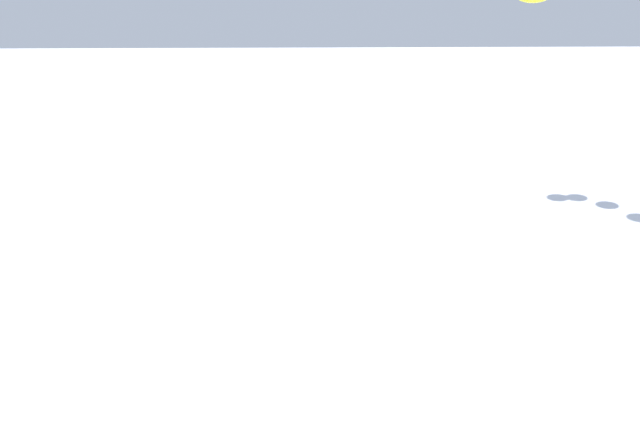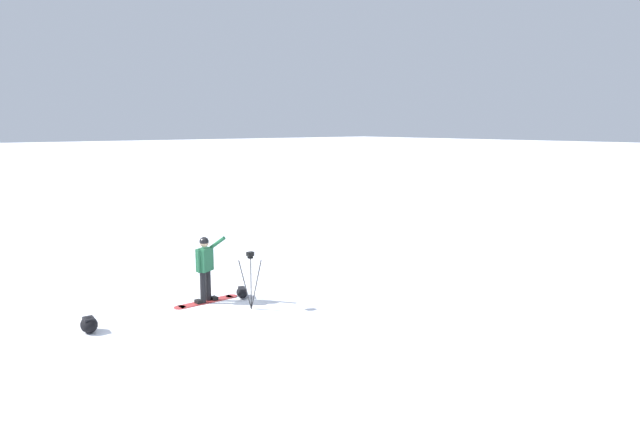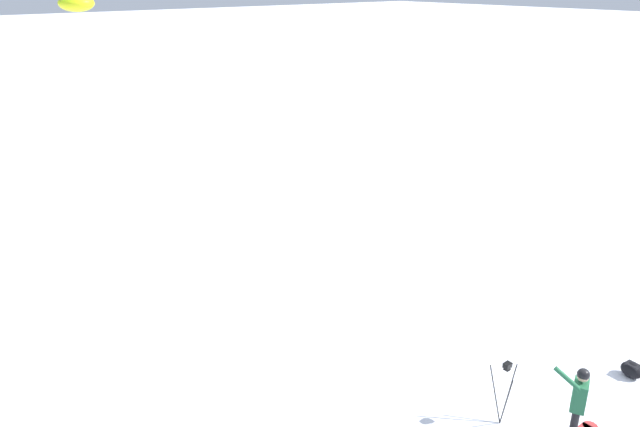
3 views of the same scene
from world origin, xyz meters
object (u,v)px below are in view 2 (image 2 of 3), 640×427
object	(u,v)px
gear_bag_large	(242,292)
camera_tripod	(250,269)
gear_bag_small	(89,324)
snowboarder	(205,263)
snowboard	(206,301)

from	to	relation	value
gear_bag_large	camera_tripod	distance (m)	1.33
camera_tripod	gear_bag_small	world-z (taller)	camera_tripod
snowboarder	camera_tripod	distance (m)	1.33
snowboard	gear_bag_small	bearing A→B (deg)	95.08
snowboard	camera_tripod	distance (m)	1.66
snowboarder	gear_bag_large	xyz separation A→B (m)	(-0.24, -0.91, -0.89)
snowboarder	snowboard	xyz separation A→B (m)	(0.00, -0.00, -1.01)
snowboard	gear_bag_large	distance (m)	0.95
snowboarder	snowboard	distance (m)	1.01
camera_tripod	gear_bag_large	bearing A→B (deg)	-18.66
gear_bag_small	snowboarder	bearing A→B (deg)	-84.99
gear_bag_small	camera_tripod	bearing A→B (deg)	-104.58
gear_bag_small	snowboard	bearing A→B (deg)	-84.92
gear_bag_large	camera_tripod	size ratio (longest dim) A/B	0.42
snowboarder	gear_bag_large	world-z (taller)	snowboarder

